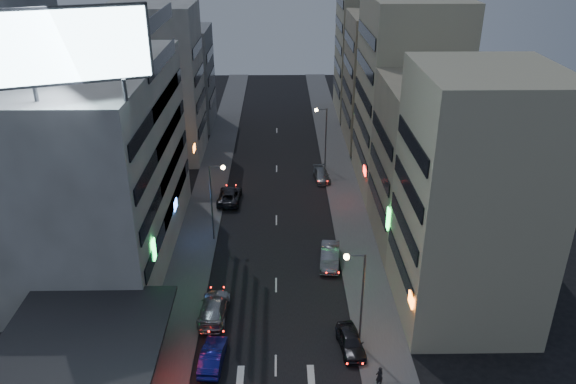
{
  "coord_description": "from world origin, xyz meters",
  "views": [
    {
      "loc": [
        0.38,
        -27.13,
        28.88
      ],
      "look_at": [
        1.13,
        18.44,
        6.99
      ],
      "focal_mm": 35.0,
      "sensor_mm": 36.0,
      "label": 1
    }
  ],
  "objects_px": {
    "parked_car_right_near": "(351,341)",
    "scooter_silver_b": "(383,377)",
    "person": "(379,376)",
    "road_car_blue": "(213,356)",
    "road_car_silver": "(214,308)",
    "parked_car_left": "(230,196)",
    "parked_car_right_mid": "(330,256)",
    "parked_car_right_far": "(322,175)"
  },
  "relations": [
    {
      "from": "parked_car_right_near",
      "to": "road_car_blue",
      "type": "bearing_deg",
      "value": -179.1
    },
    {
      "from": "parked_car_right_far",
      "to": "scooter_silver_b",
      "type": "relative_size",
      "value": 2.16
    },
    {
      "from": "parked_car_right_far",
      "to": "person",
      "type": "relative_size",
      "value": 2.84
    },
    {
      "from": "parked_car_right_mid",
      "to": "scooter_silver_b",
      "type": "xyz_separation_m",
      "value": [
        2.34,
        -15.45,
        -0.06
      ]
    },
    {
      "from": "road_car_blue",
      "to": "person",
      "type": "relative_size",
      "value": 2.83
    },
    {
      "from": "parked_car_right_near",
      "to": "parked_car_right_mid",
      "type": "height_order",
      "value": "parked_car_right_mid"
    },
    {
      "from": "road_car_silver",
      "to": "person",
      "type": "relative_size",
      "value": 3.5
    },
    {
      "from": "parked_car_right_far",
      "to": "person",
      "type": "bearing_deg",
      "value": -93.3
    },
    {
      "from": "road_car_silver",
      "to": "person",
      "type": "xyz_separation_m",
      "value": [
        12.11,
        -7.89,
        0.11
      ]
    },
    {
      "from": "parked_car_right_near",
      "to": "parked_car_right_mid",
      "type": "relative_size",
      "value": 0.86
    },
    {
      "from": "parked_car_right_far",
      "to": "person",
      "type": "xyz_separation_m",
      "value": [
        1.51,
        -34.51,
        0.26
      ]
    },
    {
      "from": "scooter_silver_b",
      "to": "parked_car_right_far",
      "type": "bearing_deg",
      "value": -10.38
    },
    {
      "from": "parked_car_right_far",
      "to": "road_car_silver",
      "type": "bearing_deg",
      "value": -117.52
    },
    {
      "from": "parked_car_right_near",
      "to": "scooter_silver_b",
      "type": "height_order",
      "value": "parked_car_right_near"
    },
    {
      "from": "parked_car_right_far",
      "to": "road_car_blue",
      "type": "relative_size",
      "value": 1.0
    },
    {
      "from": "parked_car_left",
      "to": "road_car_blue",
      "type": "relative_size",
      "value": 1.22
    },
    {
      "from": "parked_car_right_near",
      "to": "scooter_silver_b",
      "type": "xyz_separation_m",
      "value": [
        1.77,
        -3.72,
        0.03
      ]
    },
    {
      "from": "parked_car_right_mid",
      "to": "person",
      "type": "distance_m",
      "value": 15.65
    },
    {
      "from": "parked_car_right_near",
      "to": "parked_car_left",
      "type": "relative_size",
      "value": 0.78
    },
    {
      "from": "parked_car_right_far",
      "to": "road_car_blue",
      "type": "xyz_separation_m",
      "value": [
        -10.14,
        -32.14,
        0.08
      ]
    },
    {
      "from": "parked_car_right_far",
      "to": "road_car_silver",
      "type": "height_order",
      "value": "road_car_silver"
    },
    {
      "from": "parked_car_right_far",
      "to": "road_car_blue",
      "type": "height_order",
      "value": "road_car_blue"
    },
    {
      "from": "parked_car_right_mid",
      "to": "parked_car_left",
      "type": "xyz_separation_m",
      "value": [
        -10.4,
        13.23,
        -0.06
      ]
    },
    {
      "from": "person",
      "to": "scooter_silver_b",
      "type": "relative_size",
      "value": 0.76
    },
    {
      "from": "road_car_silver",
      "to": "parked_car_right_mid",
      "type": "bearing_deg",
      "value": -140.06
    },
    {
      "from": "road_car_silver",
      "to": "scooter_silver_b",
      "type": "bearing_deg",
      "value": 150.38
    },
    {
      "from": "parked_car_right_near",
      "to": "person",
      "type": "height_order",
      "value": "person"
    },
    {
      "from": "parked_car_right_far",
      "to": "parked_car_right_mid",
      "type": "bearing_deg",
      "value": -97.53
    },
    {
      "from": "road_car_blue",
      "to": "parked_car_left",
      "type": "bearing_deg",
      "value": -84.02
    },
    {
      "from": "parked_car_right_far",
      "to": "road_car_blue",
      "type": "distance_m",
      "value": 33.7
    },
    {
      "from": "parked_car_left",
      "to": "person",
      "type": "height_order",
      "value": "person"
    },
    {
      "from": "parked_car_right_far",
      "to": "scooter_silver_b",
      "type": "bearing_deg",
      "value": -92.86
    },
    {
      "from": "parked_car_left",
      "to": "parked_car_right_far",
      "type": "height_order",
      "value": "parked_car_left"
    },
    {
      "from": "parked_car_right_near",
      "to": "scooter_silver_b",
      "type": "distance_m",
      "value": 4.12
    },
    {
      "from": "road_car_silver",
      "to": "person",
      "type": "distance_m",
      "value": 14.46
    },
    {
      "from": "parked_car_right_near",
      "to": "road_car_blue",
      "type": "relative_size",
      "value": 0.96
    },
    {
      "from": "parked_car_right_near",
      "to": "parked_car_left",
      "type": "bearing_deg",
      "value": 106.73
    },
    {
      "from": "road_car_blue",
      "to": "person",
      "type": "xyz_separation_m",
      "value": [
        11.65,
        -2.38,
        0.17
      ]
    },
    {
      "from": "road_car_silver",
      "to": "parked_car_right_far",
      "type": "bearing_deg",
      "value": -109.0
    },
    {
      "from": "parked_car_right_mid",
      "to": "person",
      "type": "xyz_separation_m",
      "value": [
        2.08,
        -15.51,
        0.09
      ]
    },
    {
      "from": "person",
      "to": "road_car_blue",
      "type": "bearing_deg",
      "value": -33.3
    },
    {
      "from": "parked_car_right_far",
      "to": "road_car_silver",
      "type": "relative_size",
      "value": 0.81
    }
  ]
}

